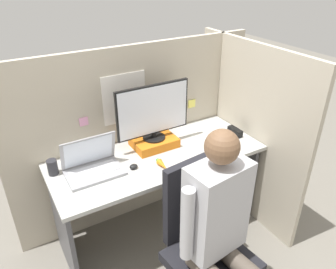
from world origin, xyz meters
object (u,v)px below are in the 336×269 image
stapler (235,132)px  office_chair (204,239)px  laptop (93,166)px  person (221,227)px  paper_box (154,142)px  carrot_toy (163,165)px  monitor (153,112)px  pen_cup (53,167)px

stapler → office_chair: 0.99m
laptop → person: person is taller
laptop → stapler: bearing=-3.9°
person → paper_box: bearing=84.0°
carrot_toy → office_chair: 0.56m
laptop → stapler: (1.17, -0.08, -0.02)m
office_chair → monitor: bearing=84.2°
stapler → office_chair: bearing=-140.5°
carrot_toy → office_chair: (0.01, -0.49, -0.27)m
paper_box → laptop: size_ratio=0.87×
laptop → person: (0.42, -0.84, -0.05)m
laptop → carrot_toy: 0.47m
stapler → monitor: bearing=164.5°
pen_cup → monitor: bearing=-0.9°
paper_box → pen_cup: (-0.76, 0.01, 0.02)m
monitor → laptop: bearing=-168.8°
paper_box → person: (-0.10, -0.94, -0.03)m
laptop → carrot_toy: size_ratio=2.80×
monitor → office_chair: (-0.08, -0.79, -0.53)m
paper_box → carrot_toy: 0.31m
paper_box → laptop: 0.53m
person → pen_cup: size_ratio=12.09×
office_chair → person: bearing=-96.6°
person → pen_cup: person is taller
monitor → person: bearing=-96.0°
person → monitor: bearing=84.0°
laptop → person: 0.94m
stapler → carrot_toy: (-0.74, -0.11, -0.01)m
laptop → stapler: 1.18m
paper_box → carrot_toy: paper_box is taller
monitor → stapler: bearing=-15.5°
laptop → person: size_ratio=0.29×
laptop → office_chair: size_ratio=0.38×
person → laptop: bearing=116.6°
person → office_chair: bearing=83.4°
paper_box → office_chair: office_chair is taller
monitor → person: (-0.10, -0.95, -0.29)m
laptop → office_chair: (0.44, -0.68, -0.29)m
pen_cup → stapler: bearing=-7.8°
laptop → monitor: bearing=11.2°
laptop → person: bearing=-63.4°
office_chair → pen_cup: (-0.68, 0.80, 0.30)m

